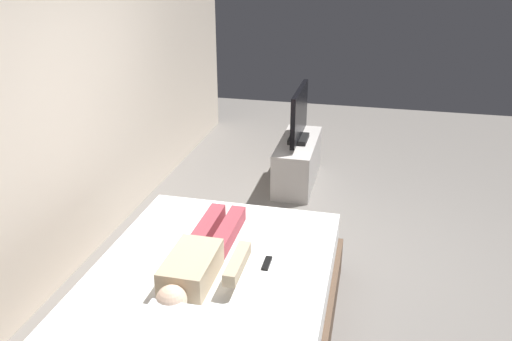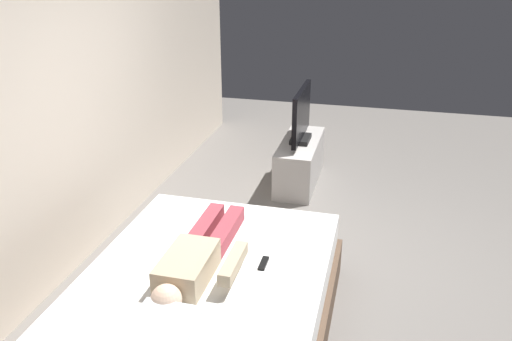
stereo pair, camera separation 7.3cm
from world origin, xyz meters
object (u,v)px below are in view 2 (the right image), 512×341
Objects in this scene: remote at (264,263)px; tv_stand at (300,162)px; tv at (301,116)px; person at (197,258)px; bed at (206,307)px; pillow at (158,340)px.

remote is 0.14× the size of tv_stand.
tv reaches higher than remote.
remote is 2.52m from tv.
bed is at bearing -116.59° from person.
person is 1.15× the size of tv_stand.
person is (0.03, 0.06, 0.36)m from bed.
tv_stand is 0.53m from tv.
tv reaches higher than bed.
bed is 2.74m from tv.
pillow reaches higher than bed.
bed reaches higher than tv_stand.
pillow is (-0.71, 0.00, 0.34)m from bed.
tv is at bearing -90.00° from tv_stand.
person reaches higher than pillow.
person is 2.67m from tv.
pillow is at bearing -175.54° from person.
remote is (0.18, -0.35, 0.29)m from bed.
person is at bearing 110.47° from remote.
tv is at bearing -2.80° from pillow.
bed is 1.63× the size of person.
person reaches higher than tv_stand.
bed is 0.48m from remote.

